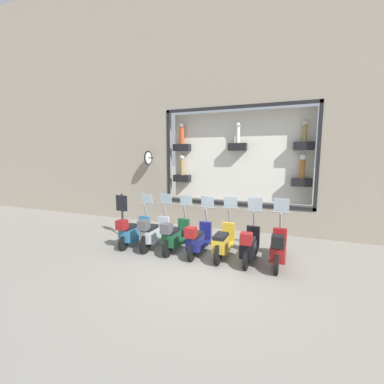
% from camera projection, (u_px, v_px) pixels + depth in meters
% --- Properties ---
extents(ground_plane, '(120.00, 120.00, 0.00)m').
position_uv_depth(ground_plane, '(206.00, 264.00, 6.82)').
color(ground_plane, gray).
extents(building_facade, '(1.21, 36.00, 10.41)m').
position_uv_depth(building_facade, '(238.00, 88.00, 9.40)').
color(building_facade, gray).
rests_on(building_facade, ground_plane).
extents(scooter_red_0, '(1.80, 0.61, 1.66)m').
position_uv_depth(scooter_red_0, '(278.00, 249.00, 6.63)').
color(scooter_red_0, black).
rests_on(scooter_red_0, ground_plane).
extents(scooter_black_1, '(1.80, 0.60, 1.65)m').
position_uv_depth(scooter_black_1, '(249.00, 245.00, 6.89)').
color(scooter_black_1, black).
rests_on(scooter_black_1, ground_plane).
extents(scooter_yellow_2, '(1.81, 0.60, 1.62)m').
position_uv_depth(scooter_yellow_2, '(223.00, 242.00, 7.23)').
color(scooter_yellow_2, black).
rests_on(scooter_yellow_2, ground_plane).
extents(scooter_navy_3, '(1.79, 0.60, 1.60)m').
position_uv_depth(scooter_navy_3, '(198.00, 239.00, 7.42)').
color(scooter_navy_3, black).
rests_on(scooter_navy_3, ground_plane).
extents(scooter_green_4, '(1.80, 0.60, 1.59)m').
position_uv_depth(scooter_green_4, '(175.00, 236.00, 7.70)').
color(scooter_green_4, black).
rests_on(scooter_green_4, ground_plane).
extents(scooter_silver_5, '(1.81, 0.61, 1.60)m').
position_uv_depth(scooter_silver_5, '(153.00, 233.00, 7.97)').
color(scooter_silver_5, black).
rests_on(scooter_silver_5, ground_plane).
extents(scooter_teal_6, '(1.79, 0.61, 1.53)m').
position_uv_depth(scooter_teal_6, '(133.00, 231.00, 8.22)').
color(scooter_teal_6, black).
rests_on(scooter_teal_6, ground_plane).
extents(shop_sign_post, '(0.36, 0.45, 1.55)m').
position_uv_depth(shop_sign_post, '(122.00, 214.00, 8.98)').
color(shop_sign_post, '#232326').
rests_on(shop_sign_post, ground_plane).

